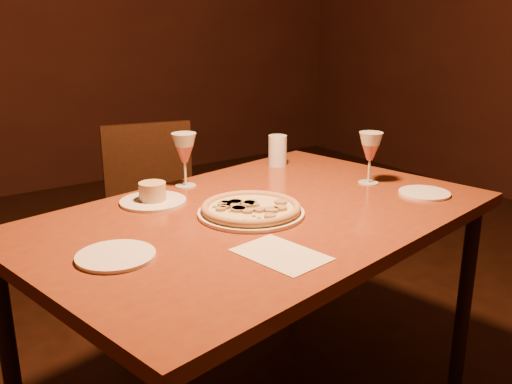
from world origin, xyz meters
TOP-DOWN VIEW (x-y plane):
  - dining_table at (-0.09, 0.18)m, footprint 1.62×1.21m
  - chair_far at (0.00, 1.18)m, footprint 0.52×0.52m
  - pizza_plate at (-0.13, 0.17)m, footprint 0.33×0.33m
  - ramekin_saucer at (-0.33, 0.46)m, footprint 0.22×0.22m
  - wine_glass_far at (-0.15, 0.56)m, footprint 0.09×0.09m
  - wine_glass_right at (0.43, 0.22)m, footprint 0.09×0.09m
  - water_tumbler at (0.31, 0.62)m, footprint 0.08×0.08m
  - side_plate_left at (-0.60, 0.10)m, footprint 0.20×0.20m
  - side_plate_near at (0.49, 0.01)m, footprint 0.17×0.17m
  - menu_card at (-0.24, -0.13)m, footprint 0.20×0.26m

SIDE VIEW (x-z plane):
  - chair_far at x=0.00m, z-range 0.06..0.94m
  - dining_table at x=-0.09m, z-range 0.32..1.11m
  - menu_card at x=-0.24m, z-range 0.79..0.79m
  - side_plate_near at x=0.49m, z-range 0.79..0.79m
  - side_plate_left at x=-0.60m, z-range 0.79..0.80m
  - pizza_plate at x=-0.13m, z-range 0.79..0.82m
  - ramekin_saucer at x=-0.33m, z-range 0.77..0.84m
  - water_tumbler at x=0.31m, z-range 0.79..0.91m
  - wine_glass_right at x=0.43m, z-range 0.79..0.98m
  - wine_glass_far at x=-0.15m, z-range 0.79..0.98m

